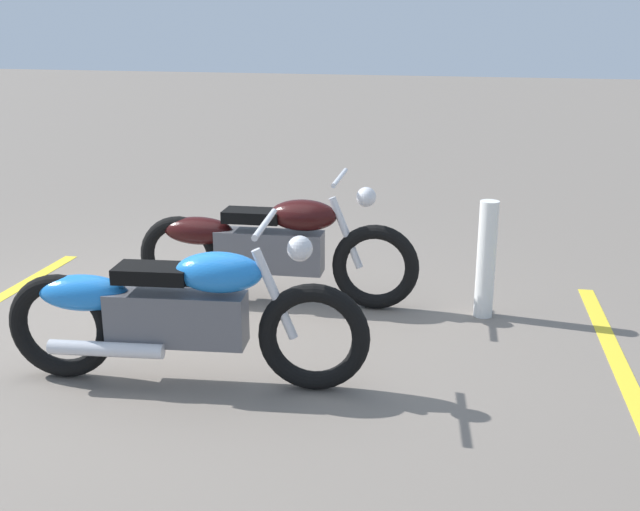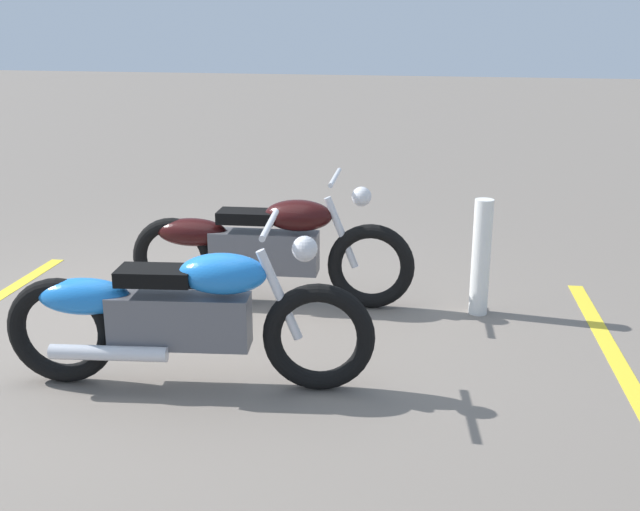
% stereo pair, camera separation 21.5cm
% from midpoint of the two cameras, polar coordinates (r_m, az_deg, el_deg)
% --- Properties ---
extents(ground_plane, '(60.00, 60.00, 0.00)m').
position_cam_midpoint_polar(ground_plane, '(5.64, -13.43, -5.52)').
color(ground_plane, slate).
extents(motorcycle_bright_foreground, '(2.22, 0.70, 1.04)m').
position_cam_midpoint_polar(motorcycle_bright_foreground, '(4.62, -11.92, -4.33)').
color(motorcycle_bright_foreground, black).
rests_on(motorcycle_bright_foreground, ground).
extents(motorcycle_dark_foreground, '(2.23, 0.62, 1.04)m').
position_cam_midpoint_polar(motorcycle_dark_foreground, '(5.91, -5.32, 0.65)').
color(motorcycle_dark_foreground, black).
rests_on(motorcycle_dark_foreground, ground).
extents(bollard_post, '(0.14, 0.14, 0.89)m').
position_cam_midpoint_polar(bollard_post, '(5.78, 10.94, -0.16)').
color(bollard_post, white).
rests_on(bollard_post, ground).
extents(parking_stripe_mid, '(0.40, 3.20, 0.01)m').
position_cam_midpoint_polar(parking_stripe_mid, '(5.27, 20.48, -7.78)').
color(parking_stripe_mid, yellow).
rests_on(parking_stripe_mid, ground).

